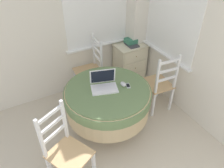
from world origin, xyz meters
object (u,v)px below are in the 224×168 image
object	(u,v)px
book_on_cabinet	(132,45)
storage_box	(131,41)
laptop	(104,84)
round_dining_table	(108,99)
corner_cabinet	(130,63)
dining_chair_near_right_window	(159,84)
dining_chair_camera_near	(66,151)
cell_phone	(128,86)
computer_mouse	(123,84)
dining_chair_near_back_window	(90,69)

from	to	relation	value
book_on_cabinet	storage_box	bearing A→B (deg)	75.99
laptop	book_on_cabinet	distance (m)	1.29
round_dining_table	corner_cabinet	world-z (taller)	corner_cabinet
dining_chair_near_right_window	storage_box	xyz separation A→B (m)	(0.07, 0.95, 0.31)
dining_chair_camera_near	book_on_cabinet	xyz separation A→B (m)	(1.73, 1.37, 0.27)
cell_phone	dining_chair_camera_near	world-z (taller)	dining_chair_camera_near
storage_box	laptop	bearing A→B (deg)	-138.03
round_dining_table	computer_mouse	world-z (taller)	computer_mouse
laptop	book_on_cabinet	bearing A→B (deg)	40.36
round_dining_table	corner_cabinet	bearing A→B (deg)	44.11
computer_mouse	dining_chair_near_right_window	xyz separation A→B (m)	(0.69, 0.04, -0.28)
laptop	dining_chair_near_right_window	distance (m)	0.98
dining_chair_near_back_window	corner_cabinet	world-z (taller)	dining_chair_near_back_window
cell_phone	dining_chair_camera_near	bearing A→B (deg)	-158.71
laptop	cell_phone	distance (m)	0.33
dining_chair_near_back_window	storage_box	size ratio (longest dim) A/B	5.50
dining_chair_near_right_window	dining_chair_camera_near	xyz separation A→B (m)	(-1.68, -0.48, 0.00)
laptop	computer_mouse	distance (m)	0.26
computer_mouse	dining_chair_camera_near	xyz separation A→B (m)	(-0.99, -0.45, -0.28)
round_dining_table	dining_chair_camera_near	xyz separation A→B (m)	(-0.77, -0.48, -0.08)
dining_chair_near_back_window	dining_chair_near_right_window	world-z (taller)	same
corner_cabinet	book_on_cabinet	xyz separation A→B (m)	(0.01, -0.03, 0.38)
dining_chair_near_right_window	storage_box	size ratio (longest dim) A/B	5.50
dining_chair_near_right_window	round_dining_table	bearing A→B (deg)	-179.77
dining_chair_near_right_window	dining_chair_camera_near	bearing A→B (deg)	-163.94
laptop	corner_cabinet	world-z (taller)	laptop
laptop	dining_chair_near_back_window	size ratio (longest dim) A/B	0.39
round_dining_table	computer_mouse	xyz separation A→B (m)	(0.22, -0.03, 0.20)
computer_mouse	dining_chair_camera_near	size ratio (longest dim) A/B	0.10
laptop	dining_chair_camera_near	bearing A→B (deg)	-144.27
computer_mouse	corner_cabinet	bearing A→B (deg)	52.69
dining_chair_near_back_window	dining_chair_camera_near	world-z (taller)	same
round_dining_table	dining_chair_near_back_window	size ratio (longest dim) A/B	1.14
laptop	cell_phone	bearing A→B (deg)	-23.29
computer_mouse	storage_box	distance (m)	1.24
computer_mouse	dining_chair_near_right_window	distance (m)	0.74
round_dining_table	dining_chair_near_back_window	xyz separation A→B (m)	(0.14, 0.91, -0.08)
corner_cabinet	laptop	bearing A→B (deg)	-138.45
dining_chair_camera_near	storage_box	world-z (taller)	dining_chair_camera_near
computer_mouse	corner_cabinet	xyz separation A→B (m)	(0.73, 0.96, -0.38)
dining_chair_near_right_window	storage_box	distance (m)	1.00
laptop	book_on_cabinet	xyz separation A→B (m)	(0.98, 0.83, -0.03)
dining_chair_near_back_window	storage_box	world-z (taller)	dining_chair_near_back_window
computer_mouse	book_on_cabinet	xyz separation A→B (m)	(0.74, 0.93, -0.00)
computer_mouse	storage_box	world-z (taller)	storage_box
dining_chair_near_right_window	book_on_cabinet	size ratio (longest dim) A/B	4.28
corner_cabinet	book_on_cabinet	bearing A→B (deg)	-76.27
computer_mouse	dining_chair_near_right_window	size ratio (longest dim) A/B	0.10
laptop	round_dining_table	bearing A→B (deg)	-66.47
cell_phone	dining_chair_camera_near	distance (m)	1.15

